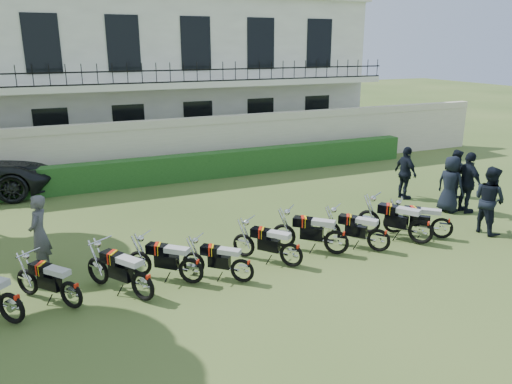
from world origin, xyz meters
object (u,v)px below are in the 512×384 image
motorcycle_8 (421,226)px  officer_3 (450,184)px  motorcycle_2 (142,279)px  motorcycle_9 (442,223)px  motorcycle_1 (71,288)px  motorcycle_3 (191,265)px  motorcycle_6 (337,236)px  inspector (39,234)px  motorcycle_4 (242,265)px  motorcycle_5 (292,249)px  officer_1 (489,200)px  motorcycle_0 (10,301)px  motorcycle_7 (379,235)px  officer_5 (406,173)px  officer_4 (455,173)px  officer_2 (468,183)px

motorcycle_8 → officer_3: size_ratio=1.02×
motorcycle_2 → motorcycle_9: size_ratio=1.20×
motorcycle_1 → motorcycle_3: (2.49, 0.07, 0.01)m
motorcycle_2 → motorcycle_9: 8.11m
motorcycle_6 → motorcycle_8: (2.40, -0.31, 0.02)m
inspector → motorcycle_4: bearing=79.2°
motorcycle_4 → motorcycle_6: 2.77m
motorcycle_5 → officer_3: 6.70m
motorcycle_2 → officer_1: (9.64, 0.06, 0.45)m
motorcycle_1 → motorcycle_9: bearing=-40.3°
motorcycle_0 → motorcycle_1: 1.09m
motorcycle_5 → motorcycle_7: size_ratio=0.99×
officer_5 → motorcycle_0: bearing=108.4°
inspector → officer_3: bearing=108.4°
motorcycle_4 → officer_4: size_ratio=0.82×
motorcycle_4 → motorcycle_7: 3.82m
motorcycle_8 → officer_1: (2.32, -0.03, 0.42)m
motorcycle_8 → inspector: inspector is taller
motorcycle_0 → officer_3: 12.59m
motorcycle_9 → officer_5: officer_5 is taller
motorcycle_8 → officer_1: 2.36m
officer_3 → officer_1: bearing=154.3°
motorcycle_2 → motorcycle_5: bearing=-30.0°
officer_5 → motorcycle_2: bearing=112.7°
motorcycle_2 → officer_3: 10.20m
inspector → motorcycle_2: bearing=58.1°
motorcycle_5 → motorcycle_7: (2.45, -0.09, 0.01)m
motorcycle_5 → officer_5: size_ratio=0.84×
officer_1 → motorcycle_7: bearing=88.0°
inspector → officer_4: 13.31m
motorcycle_1 → inspector: bearing=62.8°
motorcycle_2 → officer_3: officer_3 is taller
motorcycle_2 → officer_5: (9.64, 3.54, 0.40)m
motorcycle_9 → motorcycle_5: bearing=132.0°
motorcycle_4 → motorcycle_3: bearing=112.0°
motorcycle_6 → motorcycle_8: 2.42m
officer_3 → officer_2: bearing=-136.8°
officer_2 → officer_4: 1.81m
motorcycle_3 → officer_5: 9.11m
motorcycle_1 → motorcycle_5: (4.91, -0.05, 0.01)m
motorcycle_1 → officer_4: size_ratio=0.90×
motorcycle_4 → officer_2: size_ratio=0.70×
officer_1 → officer_4: size_ratio=1.16×
officer_1 → officer_2: (0.81, 1.55, 0.01)m
motorcycle_2 → inspector: (-1.84, 2.44, 0.42)m
motorcycle_0 → motorcycle_4: (4.62, -0.17, -0.07)m
motorcycle_7 → officer_4: (5.45, 2.99, 0.34)m
motorcycle_3 → inspector: size_ratio=0.79×
motorcycle_1 → motorcycle_7: bearing=-40.8°
officer_3 → officer_5: 1.69m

